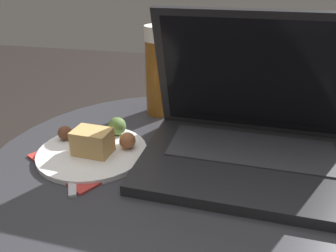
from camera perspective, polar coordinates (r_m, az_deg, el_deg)
The scene contains 6 objects.
table at distance 0.69m, azimuth 1.01°, elevation -18.73°, with size 0.67×0.67×0.55m.
napkin at distance 0.61m, azimuth -14.88°, elevation -5.72°, with size 0.20×0.19×0.00m.
laptop at distance 0.58m, azimuth 14.60°, elevation -1.45°, with size 0.38×0.27×0.26m.
beer_glass at distance 0.75m, azimuth -1.34°, elevation 9.53°, with size 0.07×0.07×0.20m.
snack_plate at distance 0.62m, azimuth -12.53°, elevation -3.45°, with size 0.20×0.20×0.05m.
fork at distance 0.60m, azimuth -16.38°, elevation -6.15°, with size 0.10×0.16×0.00m.
Camera 1 is at (0.10, -0.48, 0.86)m, focal length 35.00 mm.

